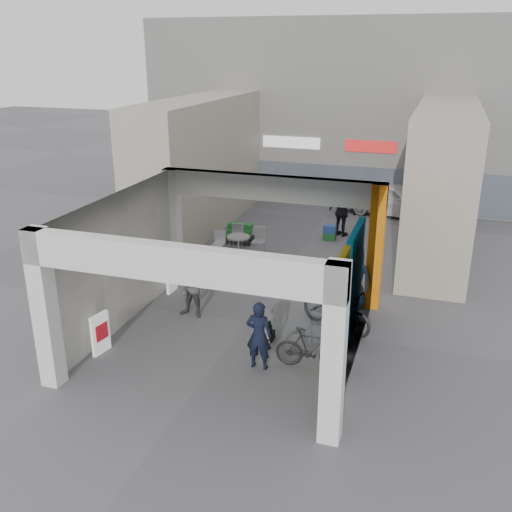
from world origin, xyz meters
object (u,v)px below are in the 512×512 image
(man_crates, at_px, (342,212))
(white_van, at_px, (392,199))
(border_collie, at_px, (268,332))
(bicycle_rear, at_px, (311,349))
(cafe_set, at_px, (238,246))
(produce_stand, at_px, (239,236))
(man_back_turned, at_px, (192,289))
(bicycle_front, at_px, (337,310))
(man_elderly, at_px, (355,277))
(man_with_dog, at_px, (259,335))

(man_crates, relative_size, white_van, 0.46)
(border_collie, bearing_deg, bicycle_rear, -34.66)
(cafe_set, distance_m, white_van, 8.17)
(produce_stand, distance_m, bicycle_rear, 8.87)
(man_back_turned, distance_m, bicycle_front, 3.81)
(man_back_turned, height_order, man_crates, man_crates)
(white_van, bearing_deg, man_elderly, -167.33)
(cafe_set, bearing_deg, man_back_turned, -84.57)
(man_elderly, distance_m, bicycle_front, 1.50)
(man_back_turned, distance_m, white_van, 12.32)
(man_with_dog, relative_size, bicycle_rear, 0.99)
(border_collie, relative_size, man_crates, 0.32)
(man_with_dog, height_order, man_crates, man_crates)
(man_with_dog, bearing_deg, man_back_turned, -37.54)
(man_elderly, bearing_deg, produce_stand, 151.28)
(cafe_set, relative_size, white_van, 0.39)
(man_crates, bearing_deg, border_collie, 110.69)
(bicycle_front, relative_size, bicycle_rear, 1.27)
(man_crates, distance_m, bicycle_rear, 9.75)
(man_with_dog, bearing_deg, produce_stand, -67.23)
(man_elderly, xyz_separation_m, bicycle_rear, (-0.41, -3.51, -0.41))
(produce_stand, relative_size, white_van, 0.26)
(man_with_dog, relative_size, man_back_turned, 1.00)
(border_collie, distance_m, man_with_dog, 1.35)
(border_collie, distance_m, man_elderly, 3.18)
(border_collie, distance_m, white_van, 12.44)
(man_elderly, relative_size, bicycle_rear, 1.10)
(bicycle_rear, distance_m, white_van, 13.21)
(cafe_set, height_order, man_elderly, man_elderly)
(cafe_set, xyz_separation_m, man_with_dog, (2.93, -6.74, 0.46))
(man_back_turned, bearing_deg, cafe_set, 100.75)
(border_collie, relative_size, white_van, 0.15)
(produce_stand, distance_m, man_with_dog, 8.68)
(man_elderly, height_order, bicycle_front, man_elderly)
(man_elderly, distance_m, bicycle_rear, 3.56)
(bicycle_rear, bearing_deg, cafe_set, 29.98)
(cafe_set, height_order, produce_stand, cafe_set)
(cafe_set, distance_m, produce_stand, 1.32)
(border_collie, height_order, man_back_turned, man_back_turned)
(man_with_dog, height_order, man_back_turned, man_back_turned)
(produce_stand, relative_size, bicycle_rear, 0.67)
(produce_stand, bearing_deg, man_crates, 54.35)
(man_crates, bearing_deg, man_back_turned, 94.73)
(man_elderly, height_order, white_van, man_elderly)
(cafe_set, distance_m, bicycle_rear, 7.59)
(cafe_set, height_order, man_with_dog, man_with_dog)
(cafe_set, bearing_deg, produce_stand, 107.66)
(man_with_dog, xyz_separation_m, man_elderly, (1.53, 3.83, 0.09))
(bicycle_front, bearing_deg, produce_stand, 64.30)
(man_crates, bearing_deg, white_van, -91.31)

